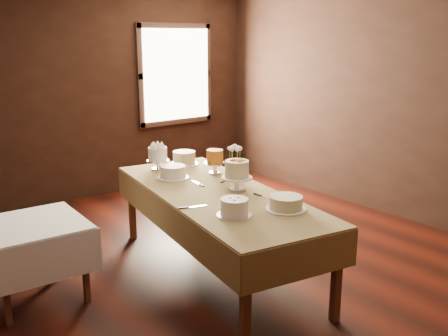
{
  "coord_description": "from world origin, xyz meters",
  "views": [
    {
      "loc": [
        -2.89,
        -3.42,
        2.14
      ],
      "look_at": [
        0.0,
        0.2,
        0.95
      ],
      "focal_mm": 41.16,
      "sensor_mm": 36.0,
      "label": 1
    }
  ],
  "objects_px": {
    "cake_cream": "(286,203)",
    "cake_server_e": "(198,206)",
    "cake_caramel": "(215,163)",
    "cake_server_c": "(196,182)",
    "cake_lattice": "(173,173)",
    "cake_flowers": "(237,177)",
    "display_table": "(216,198)",
    "side_table": "(32,232)",
    "cake_server_b": "(267,198)",
    "cake_speckled": "(184,158)",
    "cake_swirl": "(234,208)",
    "cake_meringue": "(158,159)",
    "cake_server_a": "(239,199)",
    "flower_vase": "(235,173)",
    "cake_server_d": "(230,179)"
  },
  "relations": [
    {
      "from": "cake_server_c",
      "to": "cake_server_a",
      "type": "bearing_deg",
      "value": -171.58
    },
    {
      "from": "cake_server_c",
      "to": "cake_caramel",
      "type": "bearing_deg",
      "value": -57.69
    },
    {
      "from": "display_table",
      "to": "cake_swirl",
      "type": "bearing_deg",
      "value": -115.52
    },
    {
      "from": "display_table",
      "to": "cake_speckled",
      "type": "xyz_separation_m",
      "value": [
        0.35,
        1.02,
        0.13
      ]
    },
    {
      "from": "cake_server_d",
      "to": "cake_meringue",
      "type": "bearing_deg",
      "value": 95.84
    },
    {
      "from": "cake_lattice",
      "to": "cake_caramel",
      "type": "xyz_separation_m",
      "value": [
        0.43,
        -0.12,
        0.06
      ]
    },
    {
      "from": "cake_caramel",
      "to": "cake_server_b",
      "type": "height_order",
      "value": "cake_caramel"
    },
    {
      "from": "display_table",
      "to": "cake_server_c",
      "type": "height_order",
      "value": "cake_server_c"
    },
    {
      "from": "cake_lattice",
      "to": "cake_server_a",
      "type": "xyz_separation_m",
      "value": [
        0.08,
        -0.91,
        -0.05
      ]
    },
    {
      "from": "side_table",
      "to": "cake_flowers",
      "type": "height_order",
      "value": "cake_flowers"
    },
    {
      "from": "cake_speckled",
      "to": "cake_cream",
      "type": "bearing_deg",
      "value": -96.99
    },
    {
      "from": "side_table",
      "to": "cake_server_c",
      "type": "distance_m",
      "value": 1.53
    },
    {
      "from": "cake_lattice",
      "to": "cake_cream",
      "type": "height_order",
      "value": "cake_lattice"
    },
    {
      "from": "cake_lattice",
      "to": "cake_server_c",
      "type": "xyz_separation_m",
      "value": [
        0.08,
        -0.27,
        -0.05
      ]
    },
    {
      "from": "cake_meringue",
      "to": "cake_server_e",
      "type": "distance_m",
      "value": 1.3
    },
    {
      "from": "cake_server_a",
      "to": "display_table",
      "type": "bearing_deg",
      "value": 100.72
    },
    {
      "from": "cake_cream",
      "to": "cake_server_a",
      "type": "xyz_separation_m",
      "value": [
        -0.11,
        0.45,
        -0.05
      ]
    },
    {
      "from": "display_table",
      "to": "cake_caramel",
      "type": "xyz_separation_m",
      "value": [
        0.38,
        0.51,
        0.17
      ]
    },
    {
      "from": "side_table",
      "to": "cake_server_b",
      "type": "height_order",
      "value": "cake_server_b"
    },
    {
      "from": "cake_swirl",
      "to": "cake_cream",
      "type": "bearing_deg",
      "value": -19.46
    },
    {
      "from": "cake_swirl",
      "to": "cake_cream",
      "type": "height_order",
      "value": "cake_swirl"
    },
    {
      "from": "side_table",
      "to": "cake_flowers",
      "type": "relative_size",
      "value": 2.81
    },
    {
      "from": "cake_speckled",
      "to": "cake_lattice",
      "type": "relative_size",
      "value": 0.88
    },
    {
      "from": "cake_caramel",
      "to": "cake_server_c",
      "type": "height_order",
      "value": "cake_caramel"
    },
    {
      "from": "cake_cream",
      "to": "cake_server_e",
      "type": "xyz_separation_m",
      "value": [
        -0.5,
        0.51,
        -0.05
      ]
    },
    {
      "from": "display_table",
      "to": "cake_server_c",
      "type": "distance_m",
      "value": 0.37
    },
    {
      "from": "cake_speckled",
      "to": "cake_server_e",
      "type": "distance_m",
      "value": 1.44
    },
    {
      "from": "cake_server_b",
      "to": "cake_server_e",
      "type": "height_order",
      "value": "same"
    },
    {
      "from": "display_table",
      "to": "cake_server_b",
      "type": "relative_size",
      "value": 11.16
    },
    {
      "from": "cake_server_b",
      "to": "cake_server_e",
      "type": "relative_size",
      "value": 1.0
    },
    {
      "from": "cake_swirl",
      "to": "cake_server_e",
      "type": "height_order",
      "value": "cake_swirl"
    },
    {
      "from": "cake_speckled",
      "to": "cake_swirl",
      "type": "bearing_deg",
      "value": -111.37
    },
    {
      "from": "display_table",
      "to": "cake_cream",
      "type": "distance_m",
      "value": 0.76
    },
    {
      "from": "cake_server_a",
      "to": "cake_server_c",
      "type": "distance_m",
      "value": 0.65
    },
    {
      "from": "cake_caramel",
      "to": "cake_flowers",
      "type": "bearing_deg",
      "value": -108.8
    },
    {
      "from": "cake_lattice",
      "to": "cake_flowers",
      "type": "height_order",
      "value": "cake_flowers"
    },
    {
      "from": "cake_caramel",
      "to": "cake_server_a",
      "type": "height_order",
      "value": "cake_caramel"
    },
    {
      "from": "cake_cream",
      "to": "flower_vase",
      "type": "height_order",
      "value": "flower_vase"
    },
    {
      "from": "side_table",
      "to": "cake_server_d",
      "type": "distance_m",
      "value": 1.87
    },
    {
      "from": "side_table",
      "to": "cake_cream",
      "type": "relative_size",
      "value": 2.28
    },
    {
      "from": "cake_flowers",
      "to": "flower_vase",
      "type": "xyz_separation_m",
      "value": [
        0.23,
        0.3,
        -0.06
      ]
    },
    {
      "from": "side_table",
      "to": "flower_vase",
      "type": "xyz_separation_m",
      "value": [
        1.87,
        -0.34,
        0.26
      ]
    },
    {
      "from": "cake_caramel",
      "to": "cake_server_c",
      "type": "bearing_deg",
      "value": -156.82
    },
    {
      "from": "cake_cream",
      "to": "cake_server_d",
      "type": "height_order",
      "value": "cake_cream"
    },
    {
      "from": "cake_lattice",
      "to": "flower_vase",
      "type": "distance_m",
      "value": 0.61
    },
    {
      "from": "display_table",
      "to": "cake_server_a",
      "type": "distance_m",
      "value": 0.29
    },
    {
      "from": "cake_server_d",
      "to": "cake_cream",
      "type": "bearing_deg",
      "value": -122.15
    },
    {
      "from": "cake_server_a",
      "to": "cake_cream",
      "type": "bearing_deg",
      "value": -70.18
    },
    {
      "from": "cake_flowers",
      "to": "cake_cream",
      "type": "height_order",
      "value": "cake_flowers"
    },
    {
      "from": "cake_meringue",
      "to": "display_table",
      "type": "bearing_deg",
      "value": -90.51
    }
  ]
}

